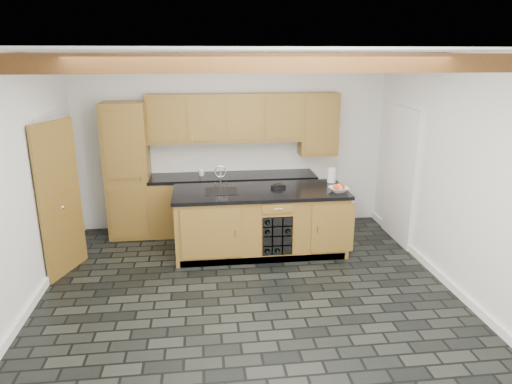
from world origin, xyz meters
TOP-DOWN VIEW (x-y plane):
  - ground at (0.00, 0.00)m, footprint 5.00×5.00m
  - room_shell at (-0.09, 0.53)m, footprint 5.01×5.00m
  - back_cabinetry at (-0.38, 2.24)m, footprint 3.65×0.62m
  - island at (0.31, 1.28)m, footprint 2.48×0.96m
  - faucet at (-0.25, 1.33)m, footprint 0.45×0.40m
  - kitchen_scale at (0.57, 1.36)m, footprint 0.22×0.18m
  - fruit_bowl at (1.38, 1.09)m, footprint 0.31×0.31m
  - fruit_cluster at (1.38, 1.09)m, footprint 0.16×0.17m
  - paper_towel at (1.42, 1.59)m, footprint 0.12×0.12m
  - mug at (-0.52, 2.21)m, footprint 0.14×0.14m

SIDE VIEW (x-z plane):
  - ground at x=0.00m, z-range 0.00..0.00m
  - island at x=0.31m, z-range 0.00..0.93m
  - kitchen_scale at x=0.57m, z-range 0.93..0.99m
  - fruit_bowl at x=1.38m, z-range 0.93..1.00m
  - faucet at x=-0.25m, z-range 0.79..1.14m
  - back_cabinetry at x=-0.38m, z-range -0.12..2.08m
  - mug at x=-0.52m, z-range 0.93..1.03m
  - fruit_cluster at x=1.38m, z-range 0.96..1.03m
  - paper_towel at x=1.42m, z-range 0.93..1.14m
  - room_shell at x=-0.09m, z-range -0.97..4.03m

